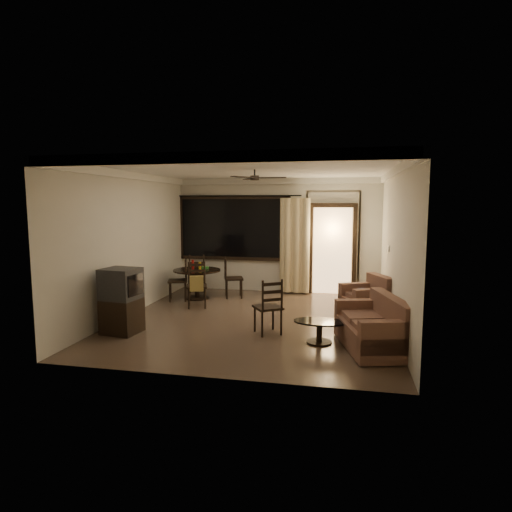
% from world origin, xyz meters
% --- Properties ---
extents(ground, '(5.50, 5.50, 0.00)m').
position_xyz_m(ground, '(0.00, 0.00, 0.00)').
color(ground, '#7F6651').
rests_on(ground, ground).
extents(room_shell, '(5.50, 6.70, 5.50)m').
position_xyz_m(room_shell, '(0.59, 1.77, 1.83)').
color(room_shell, beige).
rests_on(room_shell, ground).
extents(dining_table, '(1.08, 1.08, 0.90)m').
position_xyz_m(dining_table, '(-1.69, 1.56, 0.54)').
color(dining_table, black).
rests_on(dining_table, ground).
extents(dining_chair_west, '(0.53, 0.53, 0.95)m').
position_xyz_m(dining_chair_west, '(-2.04, 1.29, 0.28)').
color(dining_chair_west, black).
rests_on(dining_chair_west, ground).
extents(dining_chair_east, '(0.53, 0.53, 0.95)m').
position_xyz_m(dining_chair_east, '(-0.90, 1.83, 0.28)').
color(dining_chair_east, black).
rests_on(dining_chair_east, ground).
extents(dining_chair_south, '(0.53, 0.57, 0.95)m').
position_xyz_m(dining_chair_south, '(-1.41, 0.75, 0.31)').
color(dining_chair_south, black).
rests_on(dining_chair_south, ground).
extents(dining_chair_north, '(0.53, 0.53, 0.95)m').
position_xyz_m(dining_chair_north, '(-1.94, 2.29, 0.28)').
color(dining_chair_north, black).
rests_on(dining_chair_north, ground).
extents(tv_cabinet, '(0.65, 0.59, 1.11)m').
position_xyz_m(tv_cabinet, '(-2.05, -1.22, 0.56)').
color(tv_cabinet, black).
rests_on(tv_cabinet, ground).
extents(sofa, '(1.13, 1.62, 0.78)m').
position_xyz_m(sofa, '(2.11, -1.21, 0.31)').
color(sofa, '#462320').
rests_on(sofa, ground).
extents(armchair, '(1.05, 1.05, 0.80)m').
position_xyz_m(armchair, '(2.10, 0.63, 0.33)').
color(armchair, '#462320').
rests_on(armchair, ground).
extents(coffee_table, '(0.81, 0.49, 0.36)m').
position_xyz_m(coffee_table, '(1.27, -1.10, 0.24)').
color(coffee_table, black).
rests_on(coffee_table, ground).
extents(side_chair, '(0.58, 0.58, 0.95)m').
position_xyz_m(side_chair, '(0.39, -0.78, 0.28)').
color(side_chair, black).
rests_on(side_chair, ground).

